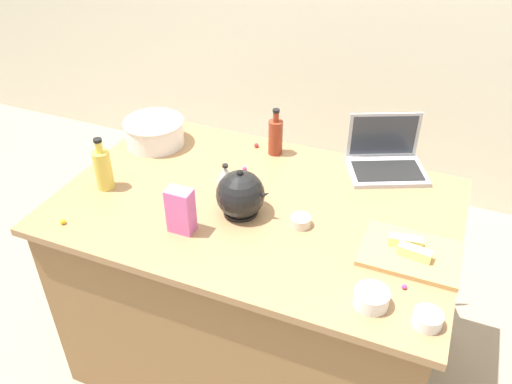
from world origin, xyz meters
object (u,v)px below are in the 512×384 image
(ramekin_wide, at_px, (428,319))
(candy_bag, at_px, (181,211))
(bottle_oil, at_px, (103,168))
(butter_stick_left, at_px, (415,253))
(bottle_soy, at_px, (276,136))
(kettle, at_px, (241,195))
(kitchen_timer, at_px, (225,173))
(ramekin_small, at_px, (371,298))
(cutting_board, at_px, (411,253))
(laptop, at_px, (385,159))
(ramekin_medium, at_px, (301,221))
(butter_stick_right, at_px, (405,241))
(mixing_bowl_large, at_px, (155,131))

(ramekin_wide, height_order, candy_bag, candy_bag)
(bottle_oil, distance_m, butter_stick_left, 1.20)
(bottle_soy, bearing_deg, candy_bag, -100.61)
(kettle, bearing_deg, kitchen_timer, 130.10)
(ramekin_small, relative_size, candy_bag, 0.62)
(kettle, xyz_separation_m, butter_stick_left, (0.63, -0.02, -0.04))
(kettle, xyz_separation_m, cutting_board, (0.62, -0.00, -0.07))
(kettle, bearing_deg, laptop, 49.52)
(butter_stick_left, relative_size, ramekin_medium, 1.49)
(laptop, height_order, butter_stick_left, laptop)
(bottle_oil, relative_size, cutting_board, 0.67)
(bottle_soy, bearing_deg, butter_stick_left, -35.38)
(bottle_soy, distance_m, cutting_board, 0.80)
(ramekin_medium, bearing_deg, candy_bag, -154.12)
(ramekin_medium, bearing_deg, laptop, 67.72)
(kettle, relative_size, butter_stick_left, 1.94)
(laptop, relative_size, ramekin_wide, 4.35)
(kitchen_timer, bearing_deg, ramekin_medium, -22.90)
(bottle_oil, distance_m, bottle_soy, 0.73)
(ramekin_wide, xyz_separation_m, candy_bag, (-0.86, 0.11, 0.06))
(ramekin_small, bearing_deg, butter_stick_right, 80.00)
(butter_stick_left, distance_m, butter_stick_right, 0.06)
(bottle_soy, height_order, ramekin_wide, bottle_soy)
(butter_stick_right, xyz_separation_m, candy_bag, (-0.75, -0.19, 0.05))
(candy_bag, bearing_deg, ramekin_medium, 25.88)
(laptop, xyz_separation_m, kettle, (-0.43, -0.51, 0.03))
(bottle_oil, relative_size, butter_stick_left, 1.99)
(bottle_oil, bearing_deg, mixing_bowl_large, 90.23)
(cutting_board, xyz_separation_m, kitchen_timer, (-0.76, 0.17, 0.03))
(bottle_soy, relative_size, cutting_board, 0.65)
(kettle, height_order, ramekin_small, kettle)
(butter_stick_right, distance_m, ramekin_wide, 0.32)
(bottle_oil, bearing_deg, cutting_board, 2.48)
(cutting_board, bearing_deg, kettle, 179.80)
(butter_stick_left, relative_size, ramekin_wide, 1.28)
(kitchen_timer, bearing_deg, ramekin_wide, -27.88)
(butter_stick_right, height_order, ramekin_small, same)
(bottle_soy, relative_size, butter_stick_right, 1.92)
(cutting_board, xyz_separation_m, ramekin_small, (-0.08, -0.27, 0.02))
(cutting_board, bearing_deg, ramekin_medium, 178.05)
(bottle_oil, bearing_deg, candy_bag, -16.31)
(laptop, relative_size, cutting_board, 1.14)
(cutting_board, distance_m, kitchen_timer, 0.78)
(kettle, bearing_deg, candy_bag, -131.04)
(butter_stick_right, height_order, ramekin_wide, butter_stick_right)
(bottle_soy, relative_size, kettle, 0.99)
(kettle, relative_size, ramekin_medium, 2.90)
(butter_stick_left, xyz_separation_m, ramekin_wide, (0.08, -0.26, -0.01))
(ramekin_wide, bearing_deg, candy_bag, 172.76)
(mixing_bowl_large, bearing_deg, kitchen_timer, -20.09)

